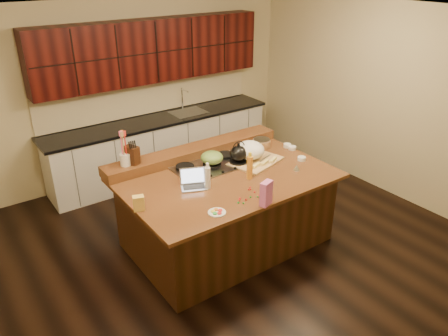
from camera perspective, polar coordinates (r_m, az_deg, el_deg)
room at (r=4.86m, az=0.34°, el=3.51°), size 5.52×5.02×2.72m
island at (r=5.26m, az=0.32°, el=-5.46°), size 2.40×1.60×0.92m
back_ledge at (r=5.54m, az=-3.90°, el=2.20°), size 2.40×0.30×0.12m
cooktop at (r=5.25m, az=-1.58°, el=0.34°), size 0.92×0.52×0.05m
back_counter at (r=6.92m, az=-8.50°, el=6.91°), size 3.70×0.66×2.40m
kettle at (r=5.26m, az=1.91°, el=1.89°), size 0.27×0.27×0.19m
green_bowl at (r=5.21m, az=-1.60°, el=1.37°), size 0.33×0.33×0.15m
laptop at (r=4.80m, az=-4.03°, el=-1.82°), size 0.34×0.31×0.19m
oil_bottle at (r=4.93m, az=3.37°, el=0.05°), size 0.07×0.07×0.27m
vinegar_bottle at (r=4.72m, az=-2.16°, el=-1.30°), size 0.07×0.07×0.25m
wooden_tray at (r=5.37m, az=3.60°, el=2.02°), size 0.71×0.60×0.25m
ramekin_a at (r=5.50m, az=10.10°, el=1.22°), size 0.10×0.10×0.04m
ramekin_b at (r=5.85m, az=8.26°, el=2.92°), size 0.11×0.11×0.04m
ramekin_c at (r=5.79m, az=8.92°, el=2.61°), size 0.13×0.13×0.04m
strainer_bowl at (r=5.82m, az=4.91°, el=3.21°), size 0.25×0.25×0.09m
kitchen_timer at (r=5.22m, az=9.45°, el=0.08°), size 0.09×0.09×0.07m
pink_bag at (r=4.42m, az=5.53°, el=-3.32°), size 0.16×0.12×0.26m
candy_plate at (r=4.32m, az=-0.94°, el=-5.83°), size 0.19×0.19×0.01m
package_box at (r=4.42m, az=-11.08°, el=-4.52°), size 0.13×0.11×0.15m
utensil_crock at (r=5.11m, az=-12.77°, el=1.08°), size 0.14×0.14×0.14m
knife_block at (r=5.12m, az=-11.96°, el=1.67°), size 0.16×0.20×0.21m
gumdrop_0 at (r=4.74m, az=3.51°, el=-2.77°), size 0.02×0.02×0.02m
gumdrop_1 at (r=4.48m, az=1.88°, el=-4.54°), size 0.02×0.02×0.02m
gumdrop_2 at (r=4.73m, az=3.26°, el=-2.81°), size 0.02×0.02×0.02m
gumdrop_3 at (r=4.73m, az=6.32°, el=-2.96°), size 0.02×0.02×0.02m
gumdrop_4 at (r=4.77m, az=3.45°, el=-2.56°), size 0.02×0.02×0.02m
gumdrop_5 at (r=4.48m, az=2.56°, el=-4.60°), size 0.02×0.02×0.02m
gumdrop_6 at (r=4.69m, az=4.02°, el=-3.14°), size 0.02×0.02×0.02m
gumdrop_7 at (r=4.75m, az=3.54°, el=-2.72°), size 0.02×0.02×0.02m
gumdrop_8 at (r=4.54m, az=2.88°, el=-4.14°), size 0.02×0.02×0.02m
gumdrop_9 at (r=4.60m, az=4.41°, el=-3.75°), size 0.02×0.02×0.02m
gumdrop_10 at (r=4.56m, az=2.08°, el=-3.98°), size 0.02×0.02×0.02m
gumdrop_11 at (r=4.59m, az=3.48°, el=-3.81°), size 0.02×0.02×0.02m
gumdrop_12 at (r=4.61m, az=4.51°, el=-3.65°), size 0.02×0.02×0.02m
gumdrop_13 at (r=4.80m, az=5.31°, el=-2.41°), size 0.02×0.02×0.02m
gumdrop_14 at (r=4.53m, az=2.02°, el=-4.16°), size 0.02×0.02×0.02m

